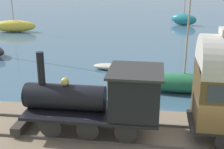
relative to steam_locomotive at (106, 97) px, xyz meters
The scene contains 7 objects.
harbor_water 43.11m from the steam_locomotive, ahead, with size 80.00×80.00×0.01m.
rail_embankment 4.47m from the steam_locomotive, 90.00° to the right, with size 5.13×56.00×0.58m.
steam_locomotive is the anchor object (origin of this frame).
sailboat_yellow 27.54m from the steam_locomotive, 32.68° to the left, with size 1.96×5.30×5.56m.
sailboat_green 7.53m from the steam_locomotive, 30.63° to the right, with size 1.39×5.87×8.04m.
sailboat_teal 31.36m from the steam_locomotive, 10.21° to the right, with size 2.45×3.66×6.28m.
rowboat_near_shore 10.46m from the steam_locomotive, ahead, with size 1.21×3.01×0.45m.
Camera 1 is at (-10.55, 2.10, 7.24)m, focal length 50.00 mm.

